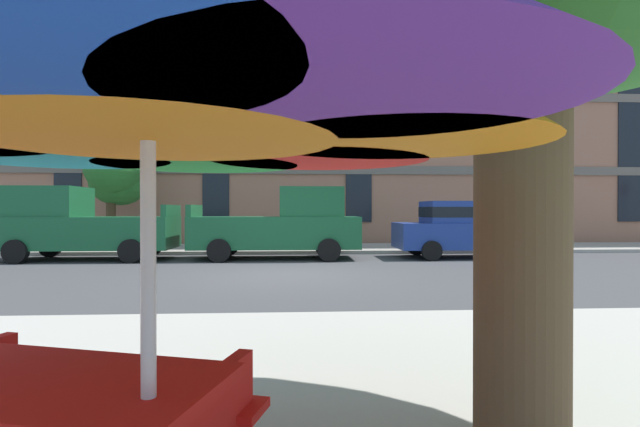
{
  "coord_description": "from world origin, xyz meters",
  "views": [
    {
      "loc": [
        0.2,
        -10.88,
        1.51
      ],
      "look_at": [
        1.02,
        3.2,
        1.4
      ],
      "focal_mm": 26.47,
      "sensor_mm": 36.0,
      "label": 1
    }
  ],
  "objects_px": {
    "pickup_green": "(80,226)",
    "sedan_blue": "(464,228)",
    "pickup_green_midblock": "(283,225)",
    "patio_umbrella": "(148,84)",
    "street_tree_left": "(116,174)"
  },
  "relations": [
    {
      "from": "pickup_green",
      "to": "sedan_blue",
      "type": "distance_m",
      "value": 11.82
    },
    {
      "from": "pickup_green",
      "to": "pickup_green_midblock",
      "type": "relative_size",
      "value": 1.0
    },
    {
      "from": "pickup_green",
      "to": "patio_umbrella",
      "type": "height_order",
      "value": "patio_umbrella"
    },
    {
      "from": "street_tree_left",
      "to": "patio_umbrella",
      "type": "distance_m",
      "value": 17.31
    },
    {
      "from": "pickup_green",
      "to": "street_tree_left",
      "type": "xyz_separation_m",
      "value": [
        -0.19,
        3.5,
        1.82
      ]
    },
    {
      "from": "pickup_green_midblock",
      "to": "street_tree_left",
      "type": "height_order",
      "value": "street_tree_left"
    },
    {
      "from": "pickup_green",
      "to": "patio_umbrella",
      "type": "distance_m",
      "value": 14.01
    },
    {
      "from": "pickup_green_midblock",
      "to": "pickup_green",
      "type": "bearing_deg",
      "value": 180.0
    },
    {
      "from": "pickup_green",
      "to": "pickup_green_midblock",
      "type": "bearing_deg",
      "value": 0.0
    },
    {
      "from": "pickup_green",
      "to": "street_tree_left",
      "type": "distance_m",
      "value": 3.95
    },
    {
      "from": "sedan_blue",
      "to": "street_tree_left",
      "type": "height_order",
      "value": "street_tree_left"
    },
    {
      "from": "pickup_green_midblock",
      "to": "patio_umbrella",
      "type": "xyz_separation_m",
      "value": [
        -0.27,
        -12.7,
        0.97
      ]
    },
    {
      "from": "pickup_green",
      "to": "pickup_green_midblock",
      "type": "distance_m",
      "value": 6.11
    },
    {
      "from": "sedan_blue",
      "to": "patio_umbrella",
      "type": "height_order",
      "value": "patio_umbrella"
    },
    {
      "from": "pickup_green_midblock",
      "to": "street_tree_left",
      "type": "distance_m",
      "value": 7.44
    }
  ]
}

